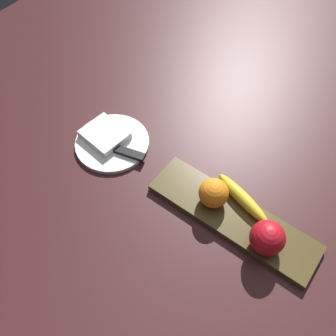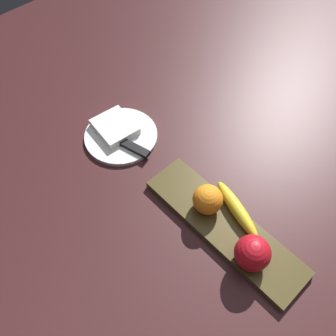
% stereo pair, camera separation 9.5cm
% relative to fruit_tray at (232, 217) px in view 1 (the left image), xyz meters
% --- Properties ---
extents(ground_plane, '(2.40, 2.40, 0.00)m').
position_rel_fruit_tray_xyz_m(ground_plane, '(0.01, 0.01, -0.01)').
color(ground_plane, '#3A1A1B').
extents(fruit_tray, '(0.44, 0.12, 0.02)m').
position_rel_fruit_tray_xyz_m(fruit_tray, '(0.00, 0.00, 0.00)').
color(fruit_tray, '#493C1C').
rests_on(fruit_tray, ground_plane).
extents(apple, '(0.08, 0.08, 0.08)m').
position_rel_fruit_tray_xyz_m(apple, '(-0.10, 0.03, 0.05)').
color(apple, red).
rests_on(apple, fruit_tray).
extents(banana, '(0.18, 0.08, 0.03)m').
position_rel_fruit_tray_xyz_m(banana, '(0.00, -0.05, 0.03)').
color(banana, gold).
rests_on(banana, fruit_tray).
extents(orange_near_apple, '(0.07, 0.07, 0.07)m').
position_rel_fruit_tray_xyz_m(orange_near_apple, '(0.06, -0.00, 0.05)').
color(orange_near_apple, orange).
rests_on(orange_near_apple, fruit_tray).
extents(dinner_plate, '(0.21, 0.21, 0.01)m').
position_rel_fruit_tray_xyz_m(dinner_plate, '(0.40, 0.00, -0.00)').
color(dinner_plate, white).
rests_on(dinner_plate, ground_plane).
extents(folded_napkin, '(0.13, 0.12, 0.02)m').
position_rel_fruit_tray_xyz_m(folded_napkin, '(0.43, 0.00, 0.01)').
color(folded_napkin, white).
rests_on(folded_napkin, dinner_plate).
extents(knife, '(0.18, 0.07, 0.01)m').
position_rel_fruit_tray_xyz_m(knife, '(0.35, 0.01, 0.01)').
color(knife, silver).
rests_on(knife, dinner_plate).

